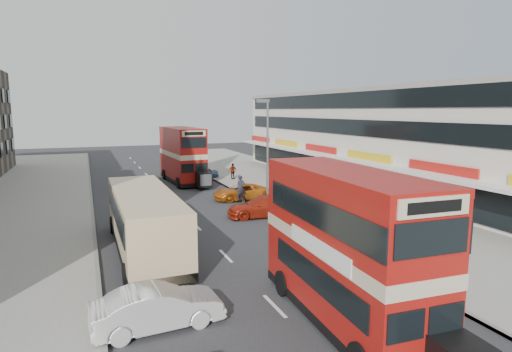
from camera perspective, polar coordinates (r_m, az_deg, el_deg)
name	(u,v)px	position (r m, az deg, el deg)	size (l,w,h in m)	color
ground	(299,331)	(15.21, 5.79, -19.99)	(160.00, 160.00, 0.00)	#28282B
road_surface	(178,207)	(33.20, -10.42, -4.06)	(12.00, 90.00, 0.01)	#28282B
pavement_right	(315,194)	(37.35, 7.93, -2.45)	(12.00, 90.00, 0.15)	gray
kerb_left	(92,213)	(32.58, -21.03, -4.63)	(0.20, 90.00, 0.16)	gray
kerb_right	(252,200)	(34.85, -0.54, -3.18)	(0.20, 90.00, 0.16)	gray
commercial_row	(378,138)	(42.83, 16.03, 4.96)	(9.90, 46.20, 9.30)	beige
street_lamp	(267,144)	(32.50, 1.43, 4.34)	(1.00, 0.20, 8.12)	slate
bus_main	(346,246)	(15.05, 11.98, -9.19)	(2.98, 9.46, 5.15)	black
bus_second	(183,155)	(43.83, -9.80, 2.81)	(3.16, 9.82, 5.38)	black
coach	(144,219)	(22.87, -14.70, -5.59)	(2.94, 11.16, 2.95)	black
car_left_front	(158,308)	(15.39, -12.98, -16.78)	(1.54, 4.40, 1.45)	silver
car_right_a	(263,206)	(29.55, 0.97, -4.07)	(2.04, 5.01, 1.46)	#A72510
car_right_b	(241,192)	(35.09, -2.02, -2.16)	(2.14, 4.63, 1.29)	#C55F13
car_right_c	(201,173)	(45.85, -7.34, 0.34)	(1.46, 3.64, 1.24)	teal
pedestrian_near	(289,198)	(31.38, 4.38, -2.90)	(0.60, 0.41, 1.62)	gray
pedestrian_far	(233,171)	(44.74, -3.14, 0.65)	(0.97, 0.40, 1.66)	gray
cyclist	(241,194)	(33.59, -2.04, -2.46)	(0.85, 1.97, 2.24)	gray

